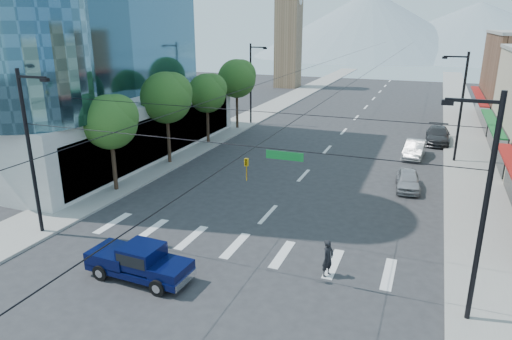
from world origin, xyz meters
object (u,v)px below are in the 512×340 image
at_px(parked_car_far, 438,135).
at_px(pickup_truck, 139,261).
at_px(pedestrian, 328,258).
at_px(parked_car_near, 408,180).
at_px(parked_car_mid, 415,149).

bearing_deg(parked_car_far, pickup_truck, -111.63).
height_order(pedestrian, parked_car_far, pedestrian).
distance_m(pedestrian, parked_car_near, 13.67).
height_order(pickup_truck, pedestrian, pedestrian).
height_order(pickup_truck, parked_car_near, pickup_truck).
xyz_separation_m(pickup_truck, pedestrian, (7.92, 3.32, 0.02)).
relative_size(parked_car_mid, parked_car_far, 0.82).
bearing_deg(parked_car_mid, pedestrian, -92.59).
xyz_separation_m(pickup_truck, parked_car_near, (10.58, 16.72, -0.20)).
distance_m(pickup_truck, pedestrian, 8.59).
xyz_separation_m(pickup_truck, parked_car_mid, (10.58, 25.31, -0.15)).
height_order(pickup_truck, parked_car_mid, pickup_truck).
bearing_deg(parked_car_near, parked_car_mid, 84.28).
height_order(pickup_truck, parked_car_far, pickup_truck).
distance_m(parked_car_near, parked_car_mid, 8.59).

